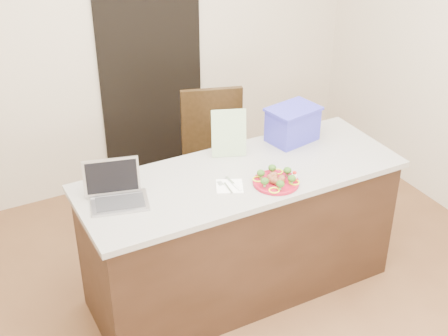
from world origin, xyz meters
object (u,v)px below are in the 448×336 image
yogurt_bottle (294,178)px  laptop (116,190)px  island (240,233)px  chair (219,150)px  plate (276,182)px  napkin (229,186)px  blue_box (293,124)px

yogurt_bottle → laptop: 1.07m
island → laptop: laptop is taller
laptop → chair: laptop is taller
plate → chair: 1.12m
island → napkin: 0.49m
yogurt_bottle → blue_box: (0.29, 0.48, 0.09)m
napkin → yogurt_bottle: 0.40m
island → yogurt_bottle: bearing=-47.2°
napkin → laptop: 0.68m
laptop → blue_box: 1.32m
napkin → chair: chair is taller
napkin → blue_box: size_ratio=0.43×
island → laptop: bearing=174.3°
napkin → chair: size_ratio=0.15×
chair → laptop: bearing=-126.6°
plate → laptop: laptop is taller
plate → blue_box: size_ratio=0.76×
laptop → yogurt_bottle: bearing=-3.0°
laptop → napkin: bearing=-1.3°
yogurt_bottle → napkin: bearing=159.3°
plate → yogurt_bottle: yogurt_bottle is taller
yogurt_bottle → blue_box: 0.57m
plate → napkin: bearing=159.4°
chair → island: bearing=-90.7°
plate → yogurt_bottle: 0.11m
napkin → laptop: bearing=164.0°
blue_box → yogurt_bottle: bearing=-132.2°
plate → yogurt_bottle: bearing=-20.7°
island → napkin: napkin is taller
yogurt_bottle → island: bearing=132.8°
yogurt_bottle → blue_box: blue_box is taller
island → blue_box: 0.81m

